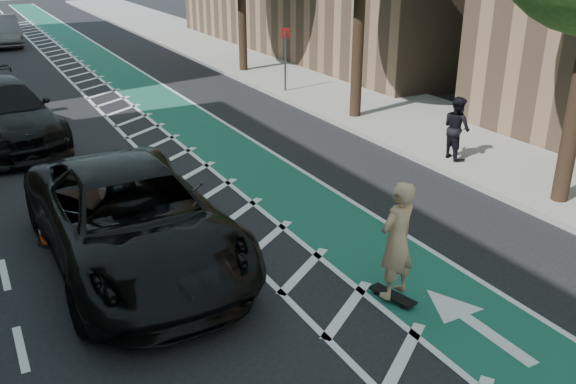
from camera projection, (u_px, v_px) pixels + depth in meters
ground at (226, 292)px, 10.18m from camera, size 120.00×120.00×0.00m
bike_lane at (189, 123)px, 19.62m from camera, size 2.00×90.00×0.01m
buffer_strip at (144, 129)px, 18.96m from camera, size 1.40×90.00×0.01m
sidewalk_right at (356, 98)px, 22.47m from camera, size 5.00×90.00×0.15m
curb_right at (299, 106)px, 21.38m from camera, size 0.12×90.00×0.16m
sign_post at (285, 59)px, 22.76m from camera, size 0.35×0.08×2.47m
skateboard at (393, 295)px, 9.92m from camera, size 0.42×0.86×0.11m
skateboarder at (397, 241)px, 9.54m from camera, size 0.81×0.63×1.97m
suv_near at (132, 218)px, 10.82m from camera, size 3.02×6.36×1.75m
suv_far at (1, 113)px, 17.36m from camera, size 3.29×6.39×1.77m
car_grey at (2, 31)px, 33.80m from camera, size 1.78×4.94×1.62m
pedestrian at (457, 128)px, 15.72m from camera, size 0.70×0.86×1.64m
barrel_a at (52, 222)px, 11.77m from camera, size 0.65×0.65×0.89m
barrel_b at (9, 138)px, 16.86m from camera, size 0.60×0.60×0.81m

